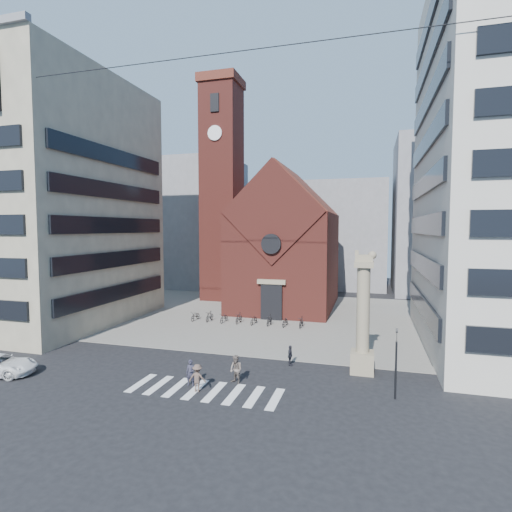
# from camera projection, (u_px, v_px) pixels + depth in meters

# --- Properties ---
(ground) EXTENTS (120.00, 120.00, 0.00)m
(ground) POSITION_uv_depth(u_px,v_px,m) (215.00, 373.00, 28.12)
(ground) COLOR black
(ground) RESTS_ON ground
(piazza) EXTENTS (46.00, 30.00, 0.05)m
(piazza) POSITION_uv_depth(u_px,v_px,m) (276.00, 316.00, 46.34)
(piazza) COLOR gray
(piazza) RESTS_ON ground
(zebra_crossing) EXTENTS (10.20, 3.20, 0.01)m
(zebra_crossing) POSITION_uv_depth(u_px,v_px,m) (205.00, 391.00, 25.09)
(zebra_crossing) COLOR white
(zebra_crossing) RESTS_ON ground
(church) EXTENTS (12.00, 16.65, 18.00)m
(church) POSITION_uv_depth(u_px,v_px,m) (287.00, 245.00, 51.57)
(church) COLOR maroon
(church) RESTS_ON ground
(campanile) EXTENTS (5.50, 5.50, 31.20)m
(campanile) POSITION_uv_depth(u_px,v_px,m) (222.00, 189.00, 56.61)
(campanile) COLOR maroon
(campanile) RESTS_ON ground
(building_left) EXTENTS (18.00, 20.00, 26.00)m
(building_left) POSITION_uv_depth(u_px,v_px,m) (43.00, 202.00, 43.39)
(building_left) COLOR tan
(building_left) RESTS_ON ground
(bg_block_left) EXTENTS (16.00, 14.00, 22.00)m
(bg_block_left) POSITION_uv_depth(u_px,v_px,m) (194.00, 224.00, 71.20)
(bg_block_left) COLOR gray
(bg_block_left) RESTS_ON ground
(bg_block_mid) EXTENTS (14.00, 12.00, 18.00)m
(bg_block_mid) POSITION_uv_depth(u_px,v_px,m) (344.00, 235.00, 69.00)
(bg_block_mid) COLOR gray
(bg_block_mid) RESTS_ON ground
(bg_block_right) EXTENTS (16.00, 14.00, 24.00)m
(bg_block_right) POSITION_uv_depth(u_px,v_px,m) (449.00, 217.00, 61.52)
(bg_block_right) COLOR gray
(bg_block_right) RESTS_ON ground
(lion_column) EXTENTS (1.63, 1.60, 8.68)m
(lion_column) POSITION_uv_depth(u_px,v_px,m) (363.00, 324.00, 28.00)
(lion_column) COLOR gray
(lion_column) RESTS_ON ground
(traffic_light) EXTENTS (0.13, 0.16, 4.30)m
(traffic_light) POSITION_uv_depth(u_px,v_px,m) (396.00, 362.00, 23.70)
(traffic_light) COLOR black
(traffic_light) RESTS_ON ground
(pedestrian_0) EXTENTS (0.68, 0.51, 1.70)m
(pedestrian_0) POSITION_uv_depth(u_px,v_px,m) (191.00, 373.00, 25.86)
(pedestrian_0) COLOR #2A2838
(pedestrian_0) RESTS_ON ground
(pedestrian_1) EXTENTS (1.13, 1.05, 1.87)m
(pedestrian_1) POSITION_uv_depth(u_px,v_px,m) (236.00, 370.00, 26.18)
(pedestrian_1) COLOR #655951
(pedestrian_1) RESTS_ON ground
(pedestrian_2) EXTENTS (0.41, 0.90, 1.52)m
(pedestrian_2) POSITION_uv_depth(u_px,v_px,m) (290.00, 356.00, 29.62)
(pedestrian_2) COLOR #222228
(pedestrian_2) RESTS_ON ground
(pedestrian_3) EXTENTS (1.17, 0.73, 1.73)m
(pedestrian_3) POSITION_uv_depth(u_px,v_px,m) (197.00, 378.00, 24.92)
(pedestrian_3) COLOR brown
(pedestrian_3) RESTS_ON ground
(scooter_0) EXTENTS (0.76, 1.91, 0.98)m
(scooter_0) POSITION_uv_depth(u_px,v_px,m) (195.00, 316.00, 44.03)
(scooter_0) COLOR black
(scooter_0) RESTS_ON piazza
(scooter_1) EXTENTS (0.62, 1.84, 1.09)m
(scooter_1) POSITION_uv_depth(u_px,v_px,m) (210.00, 316.00, 43.56)
(scooter_1) COLOR black
(scooter_1) RESTS_ON piazza
(scooter_2) EXTENTS (0.76, 1.91, 0.98)m
(scooter_2) POSITION_uv_depth(u_px,v_px,m) (224.00, 318.00, 43.10)
(scooter_2) COLOR black
(scooter_2) RESTS_ON piazza
(scooter_3) EXTENTS (0.62, 1.84, 1.09)m
(scooter_3) POSITION_uv_depth(u_px,v_px,m) (239.00, 318.00, 42.63)
(scooter_3) COLOR black
(scooter_3) RESTS_ON piazza
(scooter_4) EXTENTS (0.76, 1.91, 0.98)m
(scooter_4) POSITION_uv_depth(u_px,v_px,m) (254.00, 320.00, 42.18)
(scooter_4) COLOR black
(scooter_4) RESTS_ON piazza
(scooter_5) EXTENTS (0.62, 1.84, 1.09)m
(scooter_5) POSITION_uv_depth(u_px,v_px,m) (269.00, 320.00, 41.71)
(scooter_5) COLOR black
(scooter_5) RESTS_ON piazza
(scooter_6) EXTENTS (0.76, 1.91, 0.98)m
(scooter_6) POSITION_uv_depth(u_px,v_px,m) (285.00, 322.00, 41.25)
(scooter_6) COLOR black
(scooter_6) RESTS_ON piazza
(scooter_7) EXTENTS (0.62, 1.84, 1.09)m
(scooter_7) POSITION_uv_depth(u_px,v_px,m) (301.00, 322.00, 40.79)
(scooter_7) COLOR black
(scooter_7) RESTS_ON piazza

